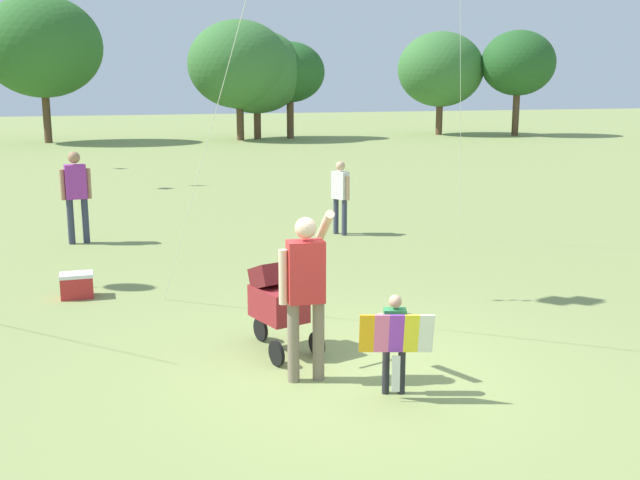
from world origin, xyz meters
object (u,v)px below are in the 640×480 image
at_px(stroller, 278,299).
at_px(cooler_box, 77,285).
at_px(child_with_butterfly_kite, 395,336).
at_px(person_red_shirt, 340,192).
at_px(person_sitting_far, 76,190).
at_px(person_adult_flyer, 306,283).

distance_m(stroller, cooler_box, 3.68).
height_order(stroller, cooler_box, stroller).
bearing_deg(cooler_box, child_with_butterfly_kite, -56.20).
height_order(child_with_butterfly_kite, person_red_shirt, person_red_shirt).
relative_size(person_sitting_far, cooler_box, 3.82).
xyz_separation_m(person_red_shirt, person_sitting_far, (-4.94, 0.62, 0.16)).
distance_m(stroller, person_sitting_far, 7.05).
xyz_separation_m(stroller, person_sitting_far, (-2.19, 6.69, 0.40)).
distance_m(person_red_shirt, person_sitting_far, 4.98).
relative_size(child_with_butterfly_kite, stroller, 0.89).
height_order(person_red_shirt, cooler_box, person_red_shirt).
distance_m(person_adult_flyer, stroller, 1.02).
relative_size(person_adult_flyer, stroller, 1.58).
bearing_deg(person_red_shirt, stroller, -114.30).
relative_size(stroller, person_sitting_far, 0.65).
xyz_separation_m(person_red_shirt, cooler_box, (-4.94, -3.16, -0.68)).
height_order(person_adult_flyer, person_red_shirt, person_adult_flyer).
bearing_deg(person_sitting_far, cooler_box, -90.12).
bearing_deg(stroller, person_sitting_far, 108.13).
relative_size(child_with_butterfly_kite, cooler_box, 2.23).
bearing_deg(person_red_shirt, cooler_box, -147.43).
bearing_deg(cooler_box, person_sitting_far, 89.88).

